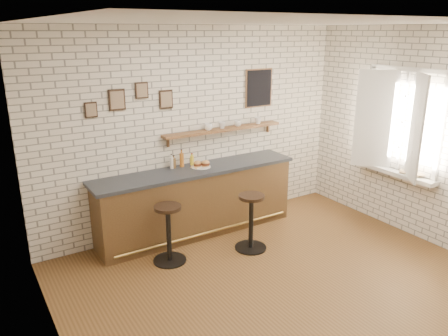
# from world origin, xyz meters

# --- Properties ---
(ground) EXTENTS (5.00, 5.00, 0.00)m
(ground) POSITION_xyz_m (0.00, 0.00, 0.00)
(ground) COLOR brown
(ground) RESTS_ON ground
(bar_counter) EXTENTS (3.10, 0.65, 1.01)m
(bar_counter) POSITION_xyz_m (-0.19, 1.70, 0.51)
(bar_counter) COLOR brown
(bar_counter) RESTS_ON ground
(sandwich_plate) EXTENTS (0.28, 0.28, 0.01)m
(sandwich_plate) POSITION_xyz_m (-0.10, 1.72, 1.02)
(sandwich_plate) COLOR white
(sandwich_plate) RESTS_ON bar_counter
(ciabatta_sandwich) EXTENTS (0.25, 0.18, 0.08)m
(ciabatta_sandwich) POSITION_xyz_m (-0.09, 1.72, 1.06)
(ciabatta_sandwich) COLOR tan
(ciabatta_sandwich) RESTS_ON sandwich_plate
(potato_chips) EXTENTS (0.25, 0.20, 0.00)m
(potato_chips) POSITION_xyz_m (-0.11, 1.72, 1.02)
(potato_chips) COLOR #DCA04D
(potato_chips) RESTS_ON sandwich_plate
(bitters_bottle_brown) EXTENTS (0.06, 0.06, 0.19)m
(bitters_bottle_brown) POSITION_xyz_m (-0.46, 1.89, 1.09)
(bitters_bottle_brown) COLOR brown
(bitters_bottle_brown) RESTS_ON bar_counter
(bitters_bottle_white) EXTENTS (0.06, 0.06, 0.22)m
(bitters_bottle_white) POSITION_xyz_m (-0.49, 1.89, 1.10)
(bitters_bottle_white) COLOR silver
(bitters_bottle_white) RESTS_ON bar_counter
(bitters_bottle_amber) EXTENTS (0.06, 0.06, 0.26)m
(bitters_bottle_amber) POSITION_xyz_m (-0.33, 1.89, 1.12)
(bitters_bottle_amber) COLOR #AE601C
(bitters_bottle_amber) RESTS_ON bar_counter
(condiment_bottle_yellow) EXTENTS (0.06, 0.06, 0.18)m
(condiment_bottle_yellow) POSITION_xyz_m (-0.16, 1.89, 1.09)
(condiment_bottle_yellow) COLOR yellow
(condiment_bottle_yellow) RESTS_ON bar_counter
(bar_stool_left) EXTENTS (0.44, 0.44, 0.79)m
(bar_stool_left) POSITION_xyz_m (-0.92, 1.13, 0.42)
(bar_stool_left) COLOR black
(bar_stool_left) RESTS_ON ground
(bar_stool_right) EXTENTS (0.47, 0.47, 0.80)m
(bar_stool_right) POSITION_xyz_m (0.19, 0.85, 0.43)
(bar_stool_right) COLOR black
(bar_stool_right) RESTS_ON ground
(wall_shelf) EXTENTS (2.00, 0.18, 0.18)m
(wall_shelf) POSITION_xyz_m (0.40, 1.90, 1.48)
(wall_shelf) COLOR brown
(wall_shelf) RESTS_ON ground
(shelf_cup_a) EXTENTS (0.13, 0.13, 0.10)m
(shelf_cup_a) POSITION_xyz_m (0.13, 1.90, 1.55)
(shelf_cup_a) COLOR white
(shelf_cup_a) RESTS_ON wall_shelf
(shelf_cup_b) EXTENTS (0.15, 0.15, 0.10)m
(shelf_cup_b) POSITION_xyz_m (0.37, 1.90, 1.55)
(shelf_cup_b) COLOR white
(shelf_cup_b) RESTS_ON wall_shelf
(shelf_cup_c) EXTENTS (0.14, 0.14, 0.09)m
(shelf_cup_c) POSITION_xyz_m (0.66, 1.90, 1.55)
(shelf_cup_c) COLOR white
(shelf_cup_c) RESTS_ON wall_shelf
(shelf_cup_d) EXTENTS (0.14, 0.14, 0.10)m
(shelf_cup_d) POSITION_xyz_m (1.04, 1.90, 1.55)
(shelf_cup_d) COLOR white
(shelf_cup_d) RESTS_ON wall_shelf
(back_wall_decor) EXTENTS (2.96, 0.02, 0.56)m
(back_wall_decor) POSITION_xyz_m (0.23, 1.98, 2.05)
(back_wall_decor) COLOR black
(back_wall_decor) RESTS_ON ground
(window_sill) EXTENTS (0.20, 1.35, 0.06)m
(window_sill) POSITION_xyz_m (2.40, 0.30, 0.90)
(window_sill) COLOR white
(window_sill) RESTS_ON ground
(casement_window) EXTENTS (0.40, 1.30, 1.56)m
(casement_window) POSITION_xyz_m (2.36, 0.30, 1.65)
(casement_window) COLOR white
(casement_window) RESTS_ON ground
(book_lower) EXTENTS (0.28, 0.30, 0.02)m
(book_lower) POSITION_xyz_m (2.38, 0.05, 0.94)
(book_lower) COLOR tan
(book_lower) RESTS_ON window_sill
(book_upper) EXTENTS (0.28, 0.29, 0.02)m
(book_upper) POSITION_xyz_m (2.38, 0.01, 0.96)
(book_upper) COLOR tan
(book_upper) RESTS_ON book_lower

